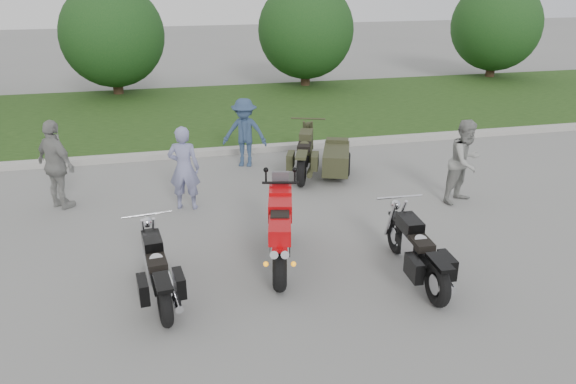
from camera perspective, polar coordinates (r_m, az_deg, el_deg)
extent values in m
plane|color=gray|center=(8.92, -0.96, -7.73)|extent=(80.00, 80.00, 0.00)
cube|color=#ACAAA2|center=(14.35, -6.08, 4.19)|extent=(60.00, 0.30, 0.15)
cube|color=#385B1F|center=(18.33, -7.79, 8.00)|extent=(60.00, 8.00, 0.14)
cylinder|color=#3F2B1C|center=(21.47, -16.94, 10.75)|extent=(0.36, 0.36, 1.20)
sphere|color=#163E17|center=(21.24, -17.43, 14.97)|extent=(3.60, 3.60, 3.60)
cylinder|color=#3F2B1C|center=(22.15, 1.77, 11.98)|extent=(0.36, 0.36, 1.20)
sphere|color=#163E17|center=(21.93, 1.82, 16.10)|extent=(3.60, 3.60, 3.60)
cylinder|color=#3F2B1C|center=(25.39, 19.92, 12.00)|extent=(0.36, 0.36, 1.20)
sphere|color=#163E17|center=(25.20, 20.40, 15.57)|extent=(3.60, 3.60, 3.60)
torus|color=black|center=(8.20, -0.83, -7.88)|extent=(0.35, 0.70, 0.67)
torus|color=black|center=(9.60, -0.75, -3.28)|extent=(0.27, 0.66, 0.65)
cube|color=black|center=(8.73, -0.80, -4.02)|extent=(0.51, 1.02, 0.38)
cube|color=#BC070B|center=(8.83, -0.80, -1.61)|extent=(0.49, 0.66, 0.28)
cube|color=#BC070B|center=(8.18, -0.84, -3.94)|extent=(0.45, 0.65, 0.24)
cube|color=black|center=(8.46, -0.82, -2.39)|extent=(0.36, 0.43, 0.11)
cube|color=#BC070B|center=(9.22, -0.78, -0.86)|extent=(0.46, 0.50, 0.43)
cylinder|color=silver|center=(7.99, -1.40, -6.00)|extent=(0.23, 0.52, 0.24)
cylinder|color=silver|center=(7.99, -0.30, -6.00)|extent=(0.23, 0.52, 0.24)
torus|color=black|center=(7.64, -12.40, -11.09)|extent=(0.23, 0.64, 0.63)
torus|color=black|center=(8.97, -13.77, -6.11)|extent=(0.18, 0.60, 0.59)
cube|color=black|center=(8.26, -13.19, -7.90)|extent=(0.33, 1.12, 0.13)
cube|color=silver|center=(8.22, -13.23, -7.46)|extent=(0.32, 0.44, 0.32)
cube|color=black|center=(8.35, -13.63, -5.02)|extent=(0.31, 0.53, 0.20)
cube|color=black|center=(8.02, -13.21, -6.89)|extent=(0.31, 0.49, 0.11)
cube|color=black|center=(7.47, -12.60, -8.95)|extent=(0.26, 0.53, 0.06)
cylinder|color=silver|center=(8.06, -11.63, -9.63)|extent=(0.21, 1.02, 0.09)
torus|color=black|center=(8.14, 14.94, -9.05)|extent=(0.19, 0.66, 0.65)
torus|color=black|center=(9.41, 10.91, -4.39)|extent=(0.14, 0.62, 0.61)
cube|color=black|center=(8.72, 12.82, -6.06)|extent=(0.26, 1.16, 0.13)
cube|color=silver|center=(8.68, 12.86, -5.61)|extent=(0.30, 0.44, 0.33)
cube|color=black|center=(8.80, 12.28, -3.23)|extent=(0.29, 0.54, 0.21)
cube|color=black|center=(8.49, 13.33, -5.01)|extent=(0.29, 0.49, 0.11)
cube|color=black|center=(7.97, 15.18, -6.93)|extent=(0.23, 0.53, 0.06)
cylinder|color=silver|center=(8.59, 14.68, -7.73)|extent=(0.14, 1.06, 0.10)
torus|color=black|center=(12.01, 1.37, 2.12)|extent=(0.40, 0.71, 0.70)
torus|color=black|center=(13.61, 2.01, 4.43)|extent=(0.34, 0.66, 0.66)
cube|color=black|center=(12.78, 1.72, 3.74)|extent=(0.62, 1.23, 0.14)
cube|color=#33351F|center=(12.75, 1.72, 4.09)|extent=(0.44, 0.54, 0.36)
cube|color=#33351F|center=(12.96, 1.85, 5.71)|extent=(0.46, 0.63, 0.23)
cube|color=black|center=(12.55, 1.67, 4.68)|extent=(0.44, 0.58, 0.12)
cube|color=#33351F|center=(11.89, 1.39, 3.79)|extent=(0.40, 0.61, 0.06)
cylinder|color=#33351F|center=(12.47, 2.41, 2.57)|extent=(0.47, 1.10, 0.10)
cube|color=#33351F|center=(12.65, 4.92, 3.38)|extent=(0.98, 1.44, 0.46)
torus|color=black|center=(12.69, 6.06, 2.81)|extent=(0.31, 0.58, 0.57)
imported|color=#8185B0|center=(10.94, -10.51, 2.41)|extent=(0.69, 0.54, 1.66)
imported|color=gray|center=(11.62, 17.56, 2.97)|extent=(1.02, 0.93, 1.69)
imported|color=navy|center=(13.22, -4.43, 6.02)|extent=(1.19, 0.93, 1.62)
imported|color=gray|center=(11.64, -22.48, 2.56)|extent=(1.01, 1.05, 1.76)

